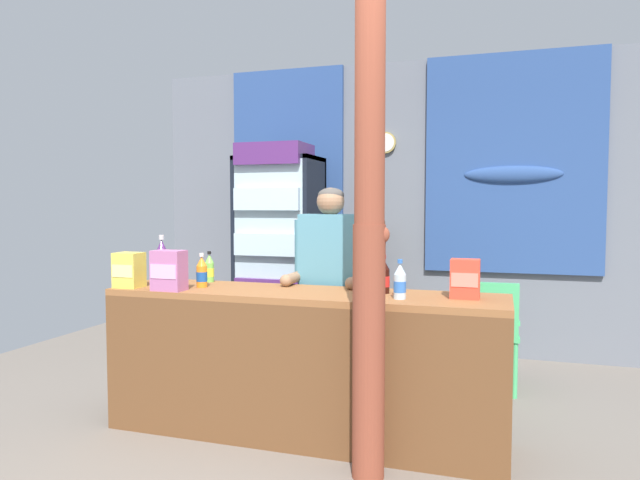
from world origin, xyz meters
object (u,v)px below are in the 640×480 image
Objects in this scene: soda_bottle_cola at (383,277)px; bottle_shelf_rack at (357,285)px; timber_post at (369,235)px; snack_box_instant_noodle at (129,270)px; soda_bottle_grape_soda at (162,261)px; soda_bottle_orange_soda at (202,273)px; snack_box_wafer at (169,270)px; plastic_lawn_chair at (489,328)px; soda_bottle_water at (400,282)px; soda_bottle_lime_soda at (209,269)px; shopkeeper at (330,272)px; drink_fridge at (278,242)px; snack_box_crackers at (465,279)px; stall_counter at (297,352)px.

bottle_shelf_rack is at bearing 108.39° from soda_bottle_cola.
timber_post is 1.68m from snack_box_instant_noodle.
snack_box_instant_noodle is (-0.02, -0.35, -0.02)m from soda_bottle_grape_soda.
snack_box_wafer reaches higher than soda_bottle_orange_soda.
plastic_lawn_chair is (1.23, -0.77, -0.18)m from bottle_shelf_rack.
plastic_lawn_chair is 1.49m from soda_bottle_water.
timber_post is 12.51× the size of soda_bottle_lime_soda.
snack_box_wafer is (-0.85, -0.65, 0.05)m from shopkeeper.
timber_post is at bearing -26.44° from soda_bottle_lime_soda.
timber_post is at bearing -19.98° from soda_bottle_grape_soda.
soda_bottle_cola is (1.34, -1.63, -0.09)m from drink_fridge.
snack_box_crackers is at bearing -23.55° from shopkeeper.
soda_bottle_orange_soda is 0.95× the size of soda_bottle_cola.
soda_bottle_orange_soda is (0.43, -0.20, -0.04)m from soda_bottle_grape_soda.
shopkeeper reaches higher than soda_bottle_orange_soda.
snack_box_wafer is at bearing -123.31° from soda_bottle_orange_soda.
drink_fridge reaches higher than snack_box_instant_noodle.
stall_counter is 0.82m from soda_bottle_orange_soda.
snack_box_wafer is at bearing -175.25° from soda_bottle_water.
drink_fridge is 2.32× the size of plastic_lawn_chair.
timber_post is 0.69m from snack_box_crackers.
soda_bottle_cola reaches higher than soda_bottle_orange_soda.
drink_fridge reaches higher than soda_bottle_grape_soda.
timber_post is 1.02m from shopkeeper.
soda_bottle_water is at bearing -159.68° from snack_box_crackers.
shopkeeper is at bearing 32.37° from soda_bottle_orange_soda.
bottle_shelf_rack is 2.04m from soda_bottle_cola.
snack_box_wafer is (-0.12, -0.19, 0.03)m from soda_bottle_orange_soda.
soda_bottle_cola is at bearing 5.58° from soda_bottle_orange_soda.
snack_box_crackers reaches higher than soda_bottle_orange_soda.
snack_box_instant_noodle is (-2.21, -1.40, 0.52)m from plastic_lawn_chair.
shopkeeper is at bearing 141.63° from soda_bottle_cola.
soda_bottle_water is at bearing -69.88° from bottle_shelf_rack.
plastic_lawn_chair is 3.43× the size of snack_box_wafer.
shopkeeper is 6.20× the size of snack_box_wafer.
soda_bottle_grape_soda is 1.60m from soda_bottle_cola.
snack_box_instant_noodle is (-0.32, 0.04, -0.01)m from snack_box_wafer.
plastic_lawn_chair is at bearing 70.73° from soda_bottle_water.
shopkeeper reaches higher than snack_box_wafer.
stall_counter is at bearing -94.78° from shopkeeper.
soda_bottle_orange_soda is at bearing -104.79° from bottle_shelf_rack.
soda_bottle_grape_soda reaches higher than snack_box_instant_noodle.
soda_bottle_cola is at bearing 125.72° from soda_bottle_water.
snack_box_crackers is (2.08, -0.14, -0.02)m from soda_bottle_grape_soda.
soda_bottle_lime_soda is at bearing 174.08° from soda_bottle_cola.
soda_bottle_cola is 0.93× the size of snack_box_wafer.
plastic_lawn_chair is 2.67× the size of soda_bottle_grape_soda.
shopkeeper is 6.89× the size of snack_box_instant_noodle.
bottle_shelf_rack reaches higher than snack_box_instant_noodle.
soda_bottle_lime_soda is at bearing 6.97° from soda_bottle_grape_soda.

